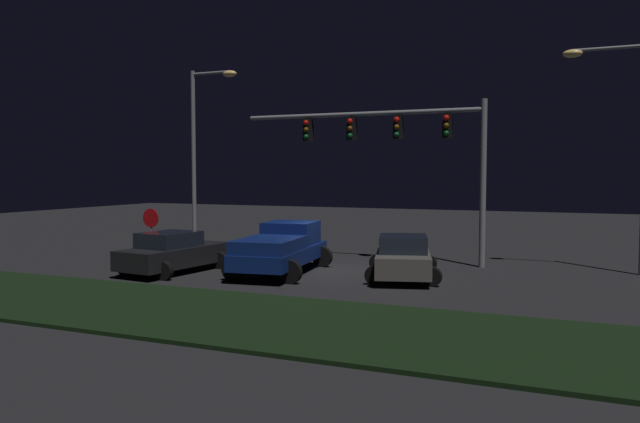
{
  "coord_description": "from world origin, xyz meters",
  "views": [
    {
      "loc": [
        9.11,
        -21.62,
        3.67
      ],
      "look_at": [
        -0.65,
        0.97,
        2.14
      ],
      "focal_mm": 35.17,
      "sensor_mm": 36.0,
      "label": 1
    }
  ],
  "objects_px": {
    "pickup_truck": "(282,246)",
    "car_sedan_far": "(403,257)",
    "street_lamp_left": "(202,138)",
    "street_lamp_right": "(627,129)",
    "car_sedan": "(173,252)",
    "stop_sign": "(151,225)",
    "traffic_signal_gantry": "(399,139)"
  },
  "relations": [
    {
      "from": "street_lamp_left",
      "to": "stop_sign",
      "type": "relative_size",
      "value": 3.8
    },
    {
      "from": "street_lamp_left",
      "to": "stop_sign",
      "type": "xyz_separation_m",
      "value": [
        0.73,
        -4.76,
        -3.74
      ]
    },
    {
      "from": "pickup_truck",
      "to": "street_lamp_right",
      "type": "height_order",
      "value": "street_lamp_right"
    },
    {
      "from": "street_lamp_left",
      "to": "street_lamp_right",
      "type": "relative_size",
      "value": 1.02
    },
    {
      "from": "car_sedan",
      "to": "stop_sign",
      "type": "distance_m",
      "value": 2.8
    },
    {
      "from": "car_sedan",
      "to": "street_lamp_right",
      "type": "distance_m",
      "value": 17.01
    },
    {
      "from": "stop_sign",
      "to": "street_lamp_left",
      "type": "bearing_deg",
      "value": 98.69
    },
    {
      "from": "pickup_truck",
      "to": "stop_sign",
      "type": "xyz_separation_m",
      "value": [
        -5.9,
        -0.03,
        0.56
      ]
    },
    {
      "from": "car_sedan_far",
      "to": "street_lamp_right",
      "type": "height_order",
      "value": "street_lamp_right"
    },
    {
      "from": "car_sedan_far",
      "to": "street_lamp_right",
      "type": "distance_m",
      "value": 9.33
    },
    {
      "from": "pickup_truck",
      "to": "stop_sign",
      "type": "height_order",
      "value": "stop_sign"
    },
    {
      "from": "car_sedan_far",
      "to": "street_lamp_left",
      "type": "relative_size",
      "value": 0.56
    },
    {
      "from": "car_sedan",
      "to": "car_sedan_far",
      "type": "bearing_deg",
      "value": -69.34
    },
    {
      "from": "traffic_signal_gantry",
      "to": "street_lamp_right",
      "type": "xyz_separation_m",
      "value": [
        8.33,
        0.4,
        0.21
      ]
    },
    {
      "from": "pickup_truck",
      "to": "car_sedan_far",
      "type": "relative_size",
      "value": 1.19
    },
    {
      "from": "car_sedan",
      "to": "stop_sign",
      "type": "relative_size",
      "value": 2.05
    },
    {
      "from": "pickup_truck",
      "to": "traffic_signal_gantry",
      "type": "bearing_deg",
      "value": -44.16
    },
    {
      "from": "pickup_truck",
      "to": "car_sedan",
      "type": "bearing_deg",
      "value": 105.38
    },
    {
      "from": "car_sedan",
      "to": "car_sedan_far",
      "type": "distance_m",
      "value": 8.39
    },
    {
      "from": "pickup_truck",
      "to": "street_lamp_left",
      "type": "height_order",
      "value": "street_lamp_left"
    },
    {
      "from": "traffic_signal_gantry",
      "to": "street_lamp_left",
      "type": "relative_size",
      "value": 1.22
    },
    {
      "from": "car_sedan",
      "to": "traffic_signal_gantry",
      "type": "distance_m",
      "value": 9.95
    },
    {
      "from": "traffic_signal_gantry",
      "to": "stop_sign",
      "type": "distance_m",
      "value": 10.6
    },
    {
      "from": "pickup_truck",
      "to": "car_sedan",
      "type": "xyz_separation_m",
      "value": [
        -3.7,
        -1.55,
        -0.26
      ]
    },
    {
      "from": "pickup_truck",
      "to": "street_lamp_right",
      "type": "distance_m",
      "value": 13.09
    },
    {
      "from": "street_lamp_right",
      "to": "stop_sign",
      "type": "height_order",
      "value": "street_lamp_right"
    },
    {
      "from": "pickup_truck",
      "to": "traffic_signal_gantry",
      "type": "relative_size",
      "value": 0.54
    },
    {
      "from": "car_sedan",
      "to": "street_lamp_left",
      "type": "xyz_separation_m",
      "value": [
        -2.93,
        6.28,
        4.56
      ]
    },
    {
      "from": "street_lamp_left",
      "to": "street_lamp_right",
      "type": "xyz_separation_m",
      "value": [
        18.12,
        -0.1,
        -0.06
      ]
    },
    {
      "from": "pickup_truck",
      "to": "street_lamp_left",
      "type": "distance_m",
      "value": 9.21
    },
    {
      "from": "car_sedan_far",
      "to": "stop_sign",
      "type": "distance_m",
      "value": 10.37
    },
    {
      "from": "pickup_truck",
      "to": "stop_sign",
      "type": "bearing_deg",
      "value": 82.95
    }
  ]
}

